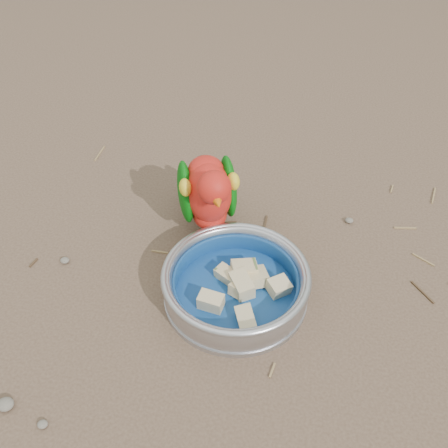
# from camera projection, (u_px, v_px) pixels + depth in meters

# --- Properties ---
(ground) EXTENTS (60.00, 60.00, 0.00)m
(ground) POSITION_uv_depth(u_px,v_px,m) (204.00, 332.00, 0.79)
(ground) COLOR brown
(food_bowl) EXTENTS (0.24, 0.24, 0.02)m
(food_bowl) POSITION_uv_depth(u_px,v_px,m) (236.00, 293.00, 0.84)
(food_bowl) COLOR #B2B2BA
(food_bowl) RESTS_ON ground
(bowl_wall) EXTENTS (0.24, 0.24, 0.04)m
(bowl_wall) POSITION_uv_depth(u_px,v_px,m) (236.00, 282.00, 0.82)
(bowl_wall) COLOR #B2B2BA
(bowl_wall) RESTS_ON food_bowl
(fruit_wedges) EXTENTS (0.14, 0.14, 0.03)m
(fruit_wedges) POSITION_uv_depth(u_px,v_px,m) (236.00, 284.00, 0.82)
(fruit_wedges) COLOR beige
(fruit_wedges) RESTS_ON food_bowl
(lory_parrot) EXTENTS (0.19, 0.25, 0.18)m
(lory_parrot) POSITION_uv_depth(u_px,v_px,m) (209.00, 199.00, 0.89)
(lory_parrot) COLOR red
(lory_parrot) RESTS_ON ground
(ground_debris) EXTENTS (0.90, 0.80, 0.01)m
(ground_debris) POSITION_uv_depth(u_px,v_px,m) (234.00, 294.00, 0.84)
(ground_debris) COLOR olive
(ground_debris) RESTS_ON ground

